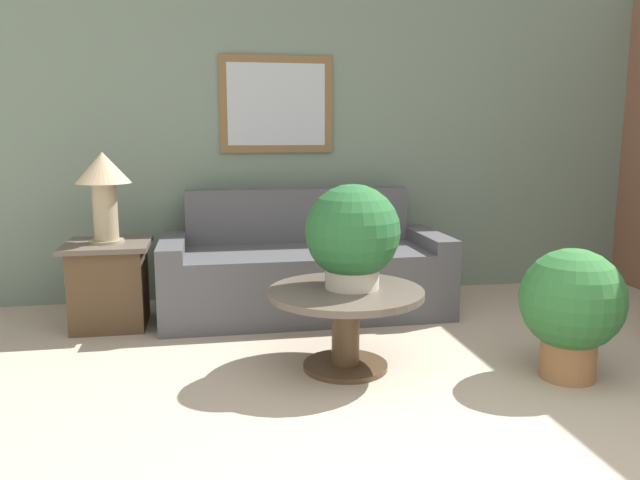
# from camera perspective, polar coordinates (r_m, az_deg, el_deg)

# --- Properties ---
(wall_back) EXTENTS (7.10, 0.09, 2.60)m
(wall_back) POSITION_cam_1_polar(r_m,az_deg,el_deg) (5.27, 2.17, 9.27)
(wall_back) COLOR slate
(wall_back) RESTS_ON ground_plane
(couch_main) EXTENTS (2.12, 0.87, 0.92)m
(couch_main) POSITION_cam_1_polar(r_m,az_deg,el_deg) (4.74, -1.45, -2.99)
(couch_main) COLOR #4C4C51
(couch_main) RESTS_ON ground_plane
(coffee_table) EXTENTS (0.90, 0.90, 0.47)m
(coffee_table) POSITION_cam_1_polar(r_m,az_deg,el_deg) (3.61, 2.37, -6.54)
(coffee_table) COLOR #4C3823
(coffee_table) RESTS_ON ground_plane
(side_table) EXTENTS (0.58, 0.58, 0.60)m
(side_table) POSITION_cam_1_polar(r_m,az_deg,el_deg) (4.64, -18.68, -3.79)
(side_table) COLOR #4C3823
(side_table) RESTS_ON ground_plane
(table_lamp) EXTENTS (0.37, 0.37, 0.63)m
(table_lamp) POSITION_cam_1_polar(r_m,az_deg,el_deg) (4.53, -19.19, 5.11)
(table_lamp) COLOR tan
(table_lamp) RESTS_ON side_table
(potted_plant_on_table) EXTENTS (0.54, 0.54, 0.60)m
(potted_plant_on_table) POSITION_cam_1_polar(r_m,az_deg,el_deg) (3.55, 2.99, 0.47)
(potted_plant_on_table) COLOR beige
(potted_plant_on_table) RESTS_ON coffee_table
(potted_plant_floor) EXTENTS (0.57, 0.57, 0.74)m
(potted_plant_floor) POSITION_cam_1_polar(r_m,az_deg,el_deg) (3.72, 22.02, -5.59)
(potted_plant_floor) COLOR #9E6B42
(potted_plant_floor) RESTS_ON ground_plane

